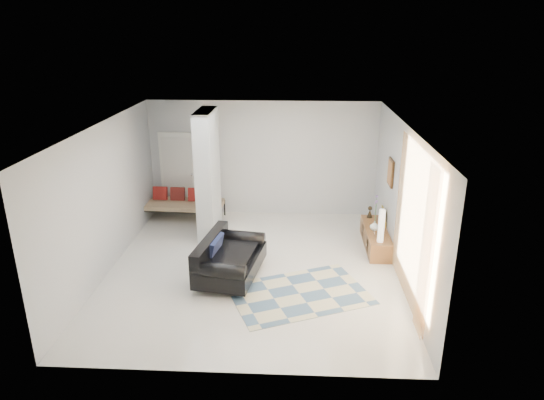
{
  "coord_description": "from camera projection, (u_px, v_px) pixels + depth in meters",
  "views": [
    {
      "loc": [
        0.79,
        -8.36,
        4.45
      ],
      "look_at": [
        0.34,
        0.6,
        1.21
      ],
      "focal_mm": 32.0,
      "sensor_mm": 36.0,
      "label": 1
    }
  ],
  "objects": [
    {
      "name": "vase",
      "position": [
        375.0,
        226.0,
        10.14
      ],
      "size": [
        0.22,
        0.22,
        0.2
      ],
      "primitive_type": "imported",
      "rotation": [
        0.0,
        0.0,
        -0.12
      ],
      "color": "white",
      "rests_on": "media_console"
    },
    {
      "name": "bronze_figurine",
      "position": [
        370.0,
        212.0,
        10.8
      ],
      "size": [
        0.15,
        0.15,
        0.26
      ],
      "primitive_type": null,
      "rotation": [
        0.0,
        0.0,
        -0.15
      ],
      "color": "black",
      "rests_on": "media_console"
    },
    {
      "name": "wall_art",
      "position": [
        391.0,
        172.0,
        9.78
      ],
      "size": [
        0.04,
        0.45,
        0.55
      ],
      "primitive_type": "cube",
      "color": "#3A230F",
      "rests_on": "wall_right"
    },
    {
      "name": "wall_back",
      "position": [
        263.0,
        159.0,
        11.75
      ],
      "size": [
        6.0,
        0.0,
        6.0
      ],
      "primitive_type": "plane",
      "rotation": [
        1.57,
        0.0,
        0.0
      ],
      "color": "#BABDBF",
      "rests_on": "ground"
    },
    {
      "name": "ceiling",
      "position": [
        251.0,
        126.0,
        8.45
      ],
      "size": [
        6.0,
        6.0,
        0.0
      ],
      "primitive_type": "plane",
      "rotation": [
        3.14,
        0.0,
        0.0
      ],
      "color": "white",
      "rests_on": "wall_back"
    },
    {
      "name": "partition_column",
      "position": [
        208.0,
        175.0,
        10.48
      ],
      "size": [
        0.35,
        1.2,
        2.8
      ],
      "primitive_type": "cube",
      "color": "#AFB5B7",
      "rests_on": "floor"
    },
    {
      "name": "cylinder_lamp",
      "position": [
        381.0,
        226.0,
        9.52
      ],
      "size": [
        0.12,
        0.12,
        0.68
      ],
      "primitive_type": "cylinder",
      "color": "silver",
      "rests_on": "media_console"
    },
    {
      "name": "hallway_door",
      "position": [
        178.0,
        173.0,
        11.94
      ],
      "size": [
        0.85,
        0.06,
        2.04
      ],
      "primitive_type": "cube",
      "color": "white",
      "rests_on": "floor"
    },
    {
      "name": "media_console",
      "position": [
        376.0,
        237.0,
        10.29
      ],
      "size": [
        0.45,
        1.65,
        0.8
      ],
      "color": "brown",
      "rests_on": "floor"
    },
    {
      "name": "wall_left",
      "position": [
        106.0,
        198.0,
        9.06
      ],
      "size": [
        0.0,
        6.0,
        6.0
      ],
      "primitive_type": "plane",
      "rotation": [
        1.57,
        0.0,
        1.57
      ],
      "color": "#BABDBF",
      "rests_on": "ground"
    },
    {
      "name": "wall_right",
      "position": [
        403.0,
        204.0,
        8.8
      ],
      "size": [
        0.0,
        6.0,
        6.0
      ],
      "primitive_type": "plane",
      "rotation": [
        1.57,
        0.0,
        -1.57
      ],
      "color": "#BABDBF",
      "rests_on": "ground"
    },
    {
      "name": "floor",
      "position": [
        253.0,
        269.0,
        9.4
      ],
      "size": [
        6.0,
        6.0,
        0.0
      ],
      "primitive_type": "plane",
      "color": "beige",
      "rests_on": "ground"
    },
    {
      "name": "area_rug",
      "position": [
        299.0,
        294.0,
        8.51
      ],
      "size": [
        2.74,
        2.32,
        0.01
      ],
      "primitive_type": "cube",
      "rotation": [
        0.0,
        0.0,
        0.4
      ],
      "color": "#C3BD95",
      "rests_on": "floor"
    },
    {
      "name": "curtain",
      "position": [
        412.0,
        226.0,
        7.7
      ],
      "size": [
        0.0,
        2.55,
        2.55
      ],
      "primitive_type": "plane",
      "rotation": [
        1.57,
        0.0,
        1.57
      ],
      "color": "#FFA243",
      "rests_on": "wall_right"
    },
    {
      "name": "daybed",
      "position": [
        182.0,
        203.0,
        11.68
      ],
      "size": [
        1.95,
        0.92,
        0.77
      ],
      "rotation": [
        0.0,
        0.0,
        -0.06
      ],
      "color": "black",
      "rests_on": "floor"
    },
    {
      "name": "loveseat",
      "position": [
        227.0,
        259.0,
        9.02
      ],
      "size": [
        1.25,
        1.83,
        0.76
      ],
      "rotation": [
        0.0,
        0.0,
        -0.16
      ],
      "color": "silver",
      "rests_on": "floor"
    },
    {
      "name": "wall_front",
      "position": [
        231.0,
        282.0,
        6.11
      ],
      "size": [
        6.0,
        0.0,
        6.0
      ],
      "primitive_type": "plane",
      "rotation": [
        -1.57,
        0.0,
        0.0
      ],
      "color": "#BABDBF",
      "rests_on": "ground"
    }
  ]
}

